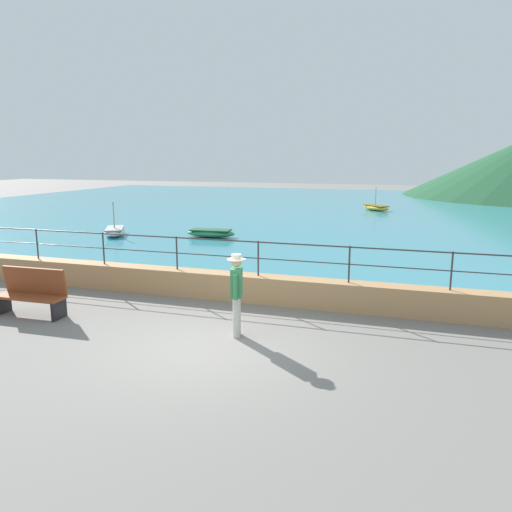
# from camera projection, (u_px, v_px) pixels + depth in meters

# --- Properties ---
(ground_plane) EXTENTS (120.00, 120.00, 0.00)m
(ground_plane) POSITION_uv_depth(u_px,v_px,m) (210.00, 346.00, 9.66)
(ground_plane) COLOR slate
(promenade_wall) EXTENTS (20.00, 0.56, 0.70)m
(promenade_wall) POSITION_uv_depth(u_px,v_px,m) (258.00, 289.00, 12.57)
(promenade_wall) COLOR tan
(promenade_wall) RESTS_ON ground
(railing) EXTENTS (18.44, 0.04, 0.90)m
(railing) POSITION_uv_depth(u_px,v_px,m) (258.00, 251.00, 12.38)
(railing) COLOR #383330
(railing) RESTS_ON promenade_wall
(lake_water) EXTENTS (64.00, 44.32, 0.06)m
(lake_water) POSITION_uv_depth(u_px,v_px,m) (356.00, 211.00, 33.76)
(lake_water) COLOR teal
(lake_water) RESTS_ON ground
(bench_main) EXTENTS (1.72, 0.61, 1.13)m
(bench_main) POSITION_uv_depth(u_px,v_px,m) (32.00, 292.00, 11.50)
(bench_main) COLOR brown
(bench_main) RESTS_ON ground
(person_walking) EXTENTS (0.38, 0.56, 1.75)m
(person_walking) POSITION_uv_depth(u_px,v_px,m) (237.00, 291.00, 10.04)
(person_walking) COLOR beige
(person_walking) RESTS_ON ground
(boat_0) EXTENTS (2.35, 1.04, 0.36)m
(boat_0) POSITION_uv_depth(u_px,v_px,m) (211.00, 233.00, 22.41)
(boat_0) COLOR #338C59
(boat_0) RESTS_ON lake_water
(boat_1) EXTENTS (1.89, 2.45, 1.58)m
(boat_1) POSITION_uv_depth(u_px,v_px,m) (115.00, 231.00, 22.93)
(boat_1) COLOR white
(boat_1) RESTS_ON lake_water
(boat_2) EXTENTS (2.27, 2.25, 1.59)m
(boat_2) POSITION_uv_depth(u_px,v_px,m) (376.00, 207.00, 33.64)
(boat_2) COLOR gold
(boat_2) RESTS_ON lake_water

